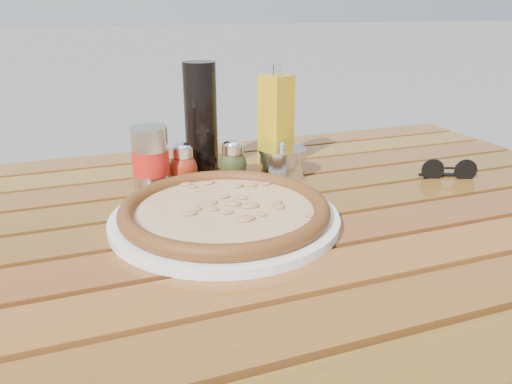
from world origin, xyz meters
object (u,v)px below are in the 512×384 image
object	(u,v)px
table	(260,254)
soda_can	(151,160)
pizza	(225,209)
olive_oil_cruet	(276,120)
sunglasses	(449,171)
pepper_shaker	(183,165)
dark_bottle	(201,117)
oregano_shaker	(233,161)
parmesan_tin	(282,162)
plate	(225,218)

from	to	relation	value
table	soda_can	world-z (taller)	soda_can
pizza	olive_oil_cruet	xyz separation A→B (m)	(0.19, 0.26, 0.07)
table	olive_oil_cruet	xyz separation A→B (m)	(0.13, 0.24, 0.17)
soda_can	sunglasses	xyz separation A→B (m)	(0.56, -0.14, -0.04)
pepper_shaker	soda_can	xyz separation A→B (m)	(-0.06, -0.02, 0.02)
dark_bottle	soda_can	xyz separation A→B (m)	(-0.12, -0.09, -0.05)
pepper_shaker	oregano_shaker	world-z (taller)	same
soda_can	parmesan_tin	world-z (taller)	soda_can
olive_oil_cruet	parmesan_tin	xyz separation A→B (m)	(-0.02, -0.08, -0.07)
pepper_shaker	olive_oil_cruet	world-z (taller)	olive_oil_cruet
parmesan_tin	sunglasses	world-z (taller)	parmesan_tin
sunglasses	dark_bottle	bearing A→B (deg)	175.90
pizza	pepper_shaker	distance (m)	0.21
oregano_shaker	sunglasses	world-z (taller)	oregano_shaker
oregano_shaker	parmesan_tin	distance (m)	0.10
table	parmesan_tin	size ratio (longest dim) A/B	11.09
pizza	olive_oil_cruet	world-z (taller)	olive_oil_cruet
table	pepper_shaker	world-z (taller)	pepper_shaker
dark_bottle	soda_can	distance (m)	0.16
pepper_shaker	oregano_shaker	distance (m)	0.10
plate	soda_can	distance (m)	0.21
pizza	olive_oil_cruet	size ratio (longest dim) A/B	2.05
table	sunglasses	distance (m)	0.42
pepper_shaker	parmesan_tin	distance (m)	0.20
pizza	dark_bottle	distance (m)	0.29
pepper_shaker	dark_bottle	bearing A→B (deg)	52.25
parmesan_tin	pepper_shaker	bearing A→B (deg)	172.38
dark_bottle	olive_oil_cruet	world-z (taller)	dark_bottle
pepper_shaker	soda_can	distance (m)	0.07
table	oregano_shaker	xyz separation A→B (m)	(0.01, 0.18, 0.11)
plate	soda_can	world-z (taller)	soda_can
table	pizza	size ratio (longest dim) A/B	3.25
pizza	pepper_shaker	world-z (taller)	pepper_shaker
plate	sunglasses	size ratio (longest dim) A/B	3.30
pepper_shaker	olive_oil_cruet	size ratio (longest dim) A/B	0.39
table	soda_can	distance (m)	0.26
soda_can	pizza	bearing A→B (deg)	-66.49
table	dark_bottle	xyz separation A→B (m)	(-0.03, 0.26, 0.19)
pizza	plate	bearing A→B (deg)	0.00
oregano_shaker	pepper_shaker	bearing A→B (deg)	173.01
soda_can	table	bearing A→B (deg)	-49.24
table	pepper_shaker	bearing A→B (deg)	114.64
olive_oil_cruet	parmesan_tin	size ratio (longest dim) A/B	1.66
dark_bottle	sunglasses	distance (m)	0.51
sunglasses	soda_can	bearing A→B (deg)	-170.71
plate	sunglasses	world-z (taller)	sunglasses
table	olive_oil_cruet	bearing A→B (deg)	62.11
table	oregano_shaker	bearing A→B (deg)	86.71
dark_bottle	soda_can	bearing A→B (deg)	-143.21
pizza	sunglasses	bearing A→B (deg)	6.19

